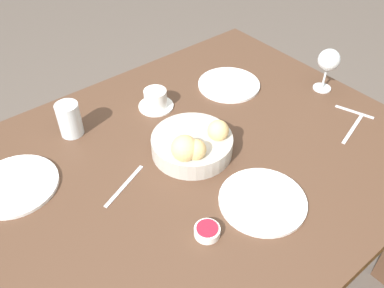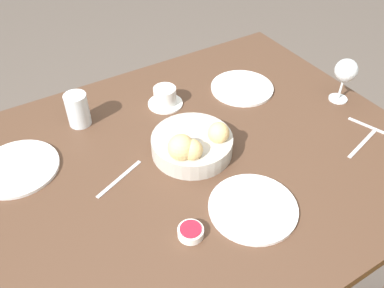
{
  "view_description": "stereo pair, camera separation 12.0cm",
  "coord_description": "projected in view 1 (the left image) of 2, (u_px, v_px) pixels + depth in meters",
  "views": [
    {
      "loc": [
        0.49,
        0.67,
        1.54
      ],
      "look_at": [
        -0.07,
        -0.02,
        0.74
      ],
      "focal_mm": 38.0,
      "sensor_mm": 36.0,
      "label": 1
    },
    {
      "loc": [
        0.39,
        0.74,
        1.54
      ],
      "look_at": [
        -0.07,
        -0.02,
        0.74
      ],
      "focal_mm": 38.0,
      "sensor_mm": 36.0,
      "label": 2
    }
  ],
  "objects": [
    {
      "name": "jam_bowl_berry",
      "position": [
        207.0,
        231.0,
        0.99
      ],
      "size": [
        0.06,
        0.06,
        0.03
      ],
      "color": "white",
      "rests_on": "dining_table"
    },
    {
      "name": "wine_glass",
      "position": [
        329.0,
        61.0,
        1.39
      ],
      "size": [
        0.08,
        0.08,
        0.16
      ],
      "color": "silver",
      "rests_on": "dining_table"
    },
    {
      "name": "plate_near_left",
      "position": [
        229.0,
        85.0,
        1.48
      ],
      "size": [
        0.22,
        0.22,
        0.01
      ],
      "color": "white",
      "rests_on": "dining_table"
    },
    {
      "name": "coffee_cup",
      "position": [
        156.0,
        100.0,
        1.37
      ],
      "size": [
        0.12,
        0.12,
        0.07
      ],
      "color": "white",
      "rests_on": "dining_table"
    },
    {
      "name": "water_tumbler",
      "position": [
        69.0,
        119.0,
        1.25
      ],
      "size": [
        0.07,
        0.07,
        0.11
      ],
      "color": "silver",
      "rests_on": "dining_table"
    },
    {
      "name": "plate_near_right",
      "position": [
        15.0,
        185.0,
        1.11
      ],
      "size": [
        0.23,
        0.23,
        0.01
      ],
      "color": "white",
      "rests_on": "dining_table"
    },
    {
      "name": "spoon_coffee",
      "position": [
        354.0,
        112.0,
        1.36
      ],
      "size": [
        0.05,
        0.13,
        0.0
      ],
      "color": "#B7B7BC",
      "rests_on": "dining_table"
    },
    {
      "name": "knife_silver",
      "position": [
        353.0,
        129.0,
        1.3
      ],
      "size": [
        0.17,
        0.06,
        0.0
      ],
      "color": "#B7B7BC",
      "rests_on": "dining_table"
    },
    {
      "name": "fork_silver",
      "position": [
        124.0,
        186.0,
        1.12
      ],
      "size": [
        0.16,
        0.08,
        0.0
      ],
      "color": "#B7B7BC",
      "rests_on": "dining_table"
    },
    {
      "name": "bread_basket",
      "position": [
        193.0,
        144.0,
        1.19
      ],
      "size": [
        0.24,
        0.24,
        0.12
      ],
      "color": "#B2ADA3",
      "rests_on": "dining_table"
    },
    {
      "name": "dining_table",
      "position": [
        177.0,
        184.0,
        1.22
      ],
      "size": [
        1.47,
        1.06,
        0.71
      ],
      "color": "#4C3323",
      "rests_on": "ground_plane"
    },
    {
      "name": "plate_far_center",
      "position": [
        263.0,
        201.0,
        1.07
      ],
      "size": [
        0.23,
        0.23,
        0.01
      ],
      "color": "white",
      "rests_on": "dining_table"
    }
  ]
}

